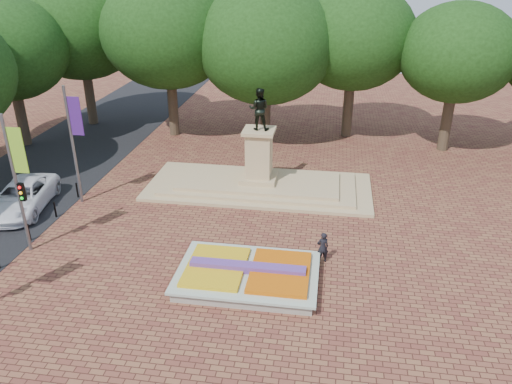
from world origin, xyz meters
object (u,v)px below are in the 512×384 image
monument (259,176)px  pedestrian (323,247)px  van (22,197)px  flower_bed (248,274)px

monument → pedestrian: bearing=-61.6°
van → monument: bearing=11.0°
monument → van: 13.94m
flower_bed → van: van is taller
pedestrian → van: bearing=-27.8°
flower_bed → monument: size_ratio=0.45×
flower_bed → pedestrian: pedestrian is taller
monument → pedestrian: 8.92m
flower_bed → pedestrian: (3.22, 2.15, 0.41)m
flower_bed → monument: 10.07m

